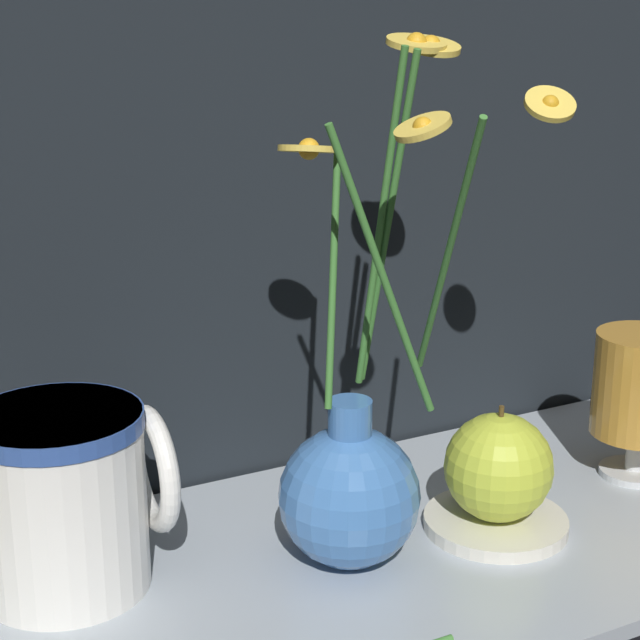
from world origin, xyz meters
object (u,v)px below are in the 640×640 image
ceramic_pitcher (65,492)px  orange_fruit (498,467)px  vase_with_flowers (352,476)px  tea_glass (640,388)px

ceramic_pitcher → orange_fruit: size_ratio=1.57×
vase_with_flowers → tea_glass: bearing=2.8°
vase_with_flowers → tea_glass: vase_with_flowers is taller
vase_with_flowers → orange_fruit: size_ratio=4.07×
ceramic_pitcher → orange_fruit: 0.32m
vase_with_flowers → orange_fruit: 0.12m
tea_glass → orange_fruit: size_ratio=1.39×
orange_fruit → tea_glass: bearing=8.2°
tea_glass → orange_fruit: tea_glass is taller
ceramic_pitcher → orange_fruit: bearing=-13.0°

